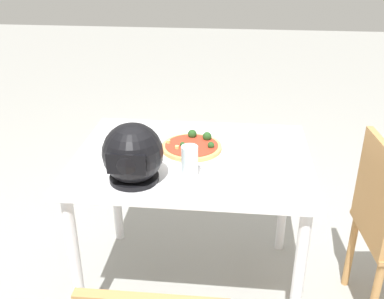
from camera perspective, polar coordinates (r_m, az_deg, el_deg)
ground_plane at (r=2.49m, az=0.04°, el=-16.53°), size 14.00×14.00×0.00m
dining_table at (r=2.10m, az=0.05°, el=-3.13°), size 1.08×0.81×0.76m
pizza_plate at (r=2.09m, az=-0.05°, el=-0.08°), size 0.32×0.32×0.01m
pizza at (r=2.09m, az=0.08°, el=0.47°), size 0.28×0.28×0.06m
motorcycle_helmet at (r=1.82m, az=-7.56°, el=-0.61°), size 0.25×0.25×0.25m
drinking_glass at (r=1.85m, az=-0.31°, el=-1.58°), size 0.07×0.07×0.14m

